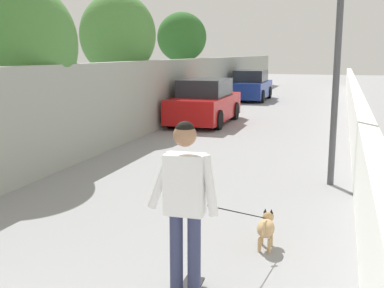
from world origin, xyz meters
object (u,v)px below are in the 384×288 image
(tree_left_far, at_px, (182,37))
(car_near, at_px, (205,103))
(car_far, at_px, (250,86))
(tree_left_mid, at_px, (118,36))
(dog, at_px, (266,227))
(tree_left_near, at_px, (21,44))
(person_skateboarder, at_px, (185,196))
(lamp_post, at_px, (339,24))

(tree_left_far, relative_size, car_near, 1.04)
(car_near, xyz_separation_m, car_far, (8.67, -0.00, -0.00))
(tree_left_mid, height_order, tree_left_far, tree_left_mid)
(tree_left_far, relative_size, dog, 2.23)
(tree_left_near, distance_m, dog, 7.02)
(tree_left_near, distance_m, tree_left_mid, 5.53)
(tree_left_near, height_order, tree_left_mid, tree_left_mid)
(person_skateboarder, distance_m, car_near, 12.19)
(person_skateboarder, relative_size, dog, 0.93)
(dog, relative_size, car_near, 0.47)
(tree_left_mid, distance_m, dog, 10.98)
(lamp_post, height_order, dog, lamp_post)
(car_near, bearing_deg, car_far, -0.00)
(tree_left_mid, bearing_deg, person_skateboarder, -151.07)
(tree_left_far, bearing_deg, car_near, -152.37)
(car_near, distance_m, car_far, 8.67)
(car_far, bearing_deg, person_skateboarder, -171.24)
(tree_left_far, bearing_deg, tree_left_mid, 178.38)
(tree_left_far, bearing_deg, person_skateboarder, -161.33)
(dog, bearing_deg, person_skateboarder, 160.81)
(lamp_post, height_order, car_near, lamp_post)
(dog, height_order, car_near, car_near)
(tree_left_far, distance_m, car_far, 5.36)
(tree_left_mid, distance_m, car_far, 10.75)
(tree_left_far, height_order, dog, tree_left_far)
(tree_left_near, bearing_deg, car_far, -7.72)
(lamp_post, bearing_deg, tree_left_near, 91.47)
(car_far, bearing_deg, tree_left_mid, 166.20)
(lamp_post, distance_m, person_skateboarder, 5.38)
(tree_left_near, height_order, dog, tree_left_near)
(tree_left_mid, relative_size, tree_left_far, 1.04)
(person_skateboarder, bearing_deg, car_far, 8.76)
(tree_left_mid, bearing_deg, lamp_post, -127.62)
(tree_left_near, distance_m, tree_left_far, 11.51)
(person_skateboarder, height_order, car_near, person_skateboarder)
(lamp_post, distance_m, car_near, 8.46)
(person_skateboarder, xyz_separation_m, car_far, (20.44, 3.15, -0.39))
(lamp_post, distance_m, dog, 4.31)
(tree_left_near, relative_size, tree_left_far, 0.95)
(tree_left_near, distance_m, lamp_post, 6.55)
(tree_left_mid, xyz_separation_m, dog, (-8.65, -6.21, -2.70))
(tree_left_mid, distance_m, car_near, 3.71)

